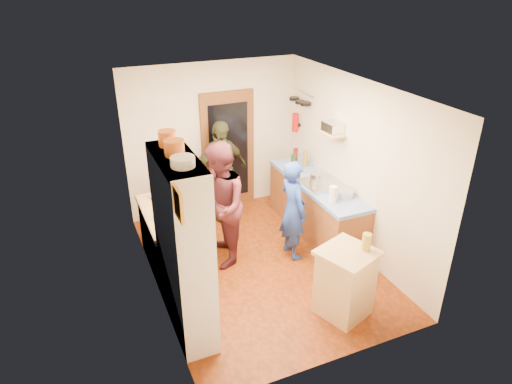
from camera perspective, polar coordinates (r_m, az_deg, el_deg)
floor at (r=6.80m, az=0.53°, el=-9.07°), size 3.00×4.00×0.02m
ceiling at (r=5.71m, az=0.64°, el=12.95°), size 3.00×4.00×0.02m
wall_back at (r=7.89m, az=-5.37°, el=6.68°), size 3.00×0.02×2.60m
wall_front at (r=4.62m, az=10.84°, el=-8.85°), size 3.00×0.02×2.60m
wall_left at (r=5.76m, az=-13.29°, el=-1.59°), size 0.02×4.00×2.60m
wall_right at (r=6.84m, az=12.25°, el=3.07°), size 0.02×4.00×2.60m
door_frame at (r=8.01m, az=-3.50°, el=5.16°), size 0.95×0.06×2.10m
door_glass at (r=7.98m, az=-3.42°, el=5.07°), size 0.70×0.02×1.70m
hutch_body at (r=5.21m, az=-9.06°, el=-6.91°), size 0.40×1.20×2.20m
hutch_top_shelf at (r=4.71m, az=-9.98°, el=4.17°), size 0.40×1.14×0.04m
plate_stack at (r=4.43m, az=-9.15°, el=3.76°), size 0.24×0.24×0.10m
orange_pot_a at (r=4.71m, az=-10.18°, el=5.46°), size 0.21×0.21×0.17m
orange_pot_b at (r=4.99m, az=-11.04°, el=6.61°), size 0.19×0.19×0.17m
left_counter_base at (r=6.62m, az=-10.66°, el=-6.15°), size 0.60×1.40×0.85m
left_counter_top at (r=6.40m, az=-10.99°, el=-2.74°), size 0.64×1.44×0.05m
toaster at (r=6.00m, az=-9.71°, el=-3.43°), size 0.28×0.23×0.18m
kettle at (r=6.21m, az=-11.20°, el=-2.54°), size 0.17×0.17×0.17m
orange_bowl at (r=6.46m, az=-10.54°, el=-1.72°), size 0.22×0.22×0.08m
chopping_board at (r=6.83m, az=-11.85°, el=-0.50°), size 0.33×0.27×0.02m
right_counter_base at (r=7.43m, az=7.47°, el=-2.12°), size 0.60×2.20×0.84m
right_counter_top at (r=7.23m, az=7.68°, el=1.02°), size 0.62×2.22×0.06m
hob at (r=7.12m, az=8.18°, el=1.02°), size 0.55×0.58×0.04m
pot_on_hob at (r=7.12m, az=7.56°, el=1.81°), size 0.20×0.20×0.13m
bottle_a at (r=7.53m, az=4.66°, el=3.65°), size 0.07×0.07×0.28m
bottle_b at (r=7.72m, az=4.95°, el=4.32°), size 0.09×0.09×0.31m
bottle_c at (r=7.70m, az=6.16°, el=4.16°), size 0.09×0.09×0.30m
paper_towel at (r=6.58m, az=9.60°, el=-0.30°), size 0.12×0.12×0.25m
mixing_bowl at (r=6.80m, az=10.95°, el=-0.14°), size 0.33×0.33×0.11m
island_base at (r=5.81m, az=11.02°, el=-11.26°), size 0.71×0.71×0.86m
island_top at (r=5.55m, az=11.42°, el=-7.52°), size 0.80×0.80×0.05m
cutting_board at (r=5.53m, az=10.71°, el=-7.44°), size 0.43×0.38×0.02m
oil_jar at (r=5.55m, az=13.64°, el=-6.10°), size 0.14×0.14×0.22m
pan_rail at (r=7.80m, az=6.02°, el=12.19°), size 0.02×0.65×0.02m
pan_hang_a at (r=7.66m, az=6.21°, el=10.91°), size 0.18×0.18×0.05m
pan_hang_b at (r=7.83m, az=5.48°, el=11.14°), size 0.16×0.16×0.05m
pan_hang_c at (r=8.00m, az=4.80°, el=11.56°), size 0.17×0.17×0.05m
wall_shelf at (r=6.97m, az=9.51°, el=7.28°), size 0.26×0.42×0.03m
radio at (r=6.94m, az=9.56°, el=7.98°), size 0.24×0.31×0.15m
ext_bracket at (r=8.12m, az=5.28°, el=8.37°), size 0.06×0.10×0.04m
fire_extinguisher at (r=8.08m, az=4.92°, el=8.67°), size 0.11×0.11×0.32m
picture_frame at (r=4.07m, az=-9.68°, el=-1.54°), size 0.03×0.25×0.30m
person_hob at (r=6.65m, az=4.97°, el=-2.26°), size 0.39×0.57×1.52m
person_left at (r=6.47m, az=-4.33°, el=-1.53°), size 0.87×1.02×1.84m
person_back at (r=7.66m, az=-4.33°, el=2.65°), size 1.09×0.67×1.74m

